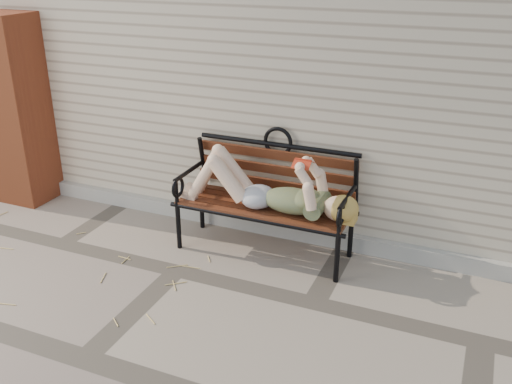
% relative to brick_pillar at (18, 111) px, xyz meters
% --- Properties ---
extents(ground, '(80.00, 80.00, 0.00)m').
position_rel_brick_pillar_xyz_m(ground, '(2.30, -0.75, -1.00)').
color(ground, gray).
rests_on(ground, ground).
extents(house_wall, '(8.00, 4.00, 3.00)m').
position_rel_brick_pillar_xyz_m(house_wall, '(2.30, 2.25, 0.50)').
color(house_wall, '#C3B398').
rests_on(house_wall, ground).
extents(foundation_strip, '(8.00, 0.10, 0.15)m').
position_rel_brick_pillar_xyz_m(foundation_strip, '(2.30, 0.22, -0.93)').
color(foundation_strip, '#A3A093').
rests_on(foundation_strip, ground).
extents(brick_pillar, '(0.50, 0.50, 2.00)m').
position_rel_brick_pillar_xyz_m(brick_pillar, '(0.00, 0.00, 0.00)').
color(brick_pillar, '#A94A26').
rests_on(brick_pillar, ground).
extents(garden_bench, '(1.71, 0.68, 1.11)m').
position_rel_brick_pillar_xyz_m(garden_bench, '(2.87, -0.04, -0.38)').
color(garden_bench, black).
rests_on(garden_bench, ground).
extents(reading_woman, '(1.61, 0.37, 0.51)m').
position_rel_brick_pillar_xyz_m(reading_woman, '(2.88, -0.17, -0.34)').
color(reading_woman, '#0B354E').
rests_on(reading_woman, ground).
extents(straw_scatter, '(2.62, 1.70, 0.01)m').
position_rel_brick_pillar_xyz_m(straw_scatter, '(1.32, -1.42, -0.99)').
color(straw_scatter, '#D6B568').
rests_on(straw_scatter, ground).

